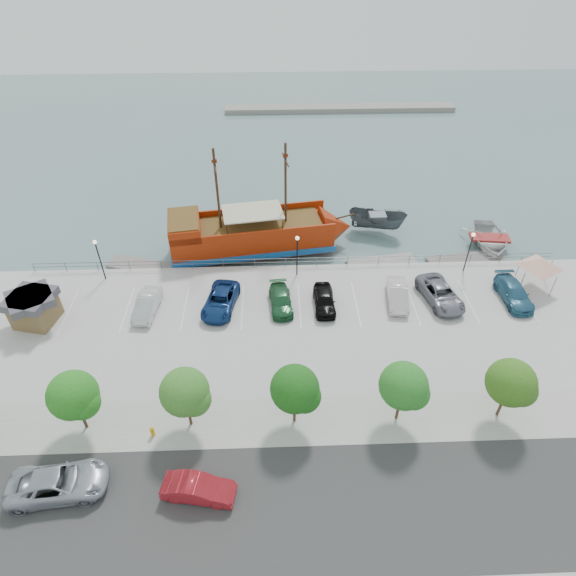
{
  "coord_description": "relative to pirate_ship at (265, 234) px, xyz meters",
  "views": [
    {
      "loc": [
        -2.14,
        -29.81,
        27.65
      ],
      "look_at": [
        -1.0,
        2.0,
        2.0
      ],
      "focal_mm": 30.0,
      "sensor_mm": 36.0,
      "label": 1
    }
  ],
  "objects": [
    {
      "name": "speedboat",
      "position": [
        23.57,
        -0.13,
        -1.29
      ],
      "size": [
        5.83,
        7.56,
        1.45
      ],
      "primitive_type": "imported",
      "rotation": [
        0.0,
        0.0,
        -0.13
      ],
      "color": "silver",
      "rests_on": "ground"
    },
    {
      "name": "shed",
      "position": [
        -19.09,
        -11.33,
        0.45
      ],
      "size": [
        4.01,
        4.01,
        2.75
      ],
      "rotation": [
        0.0,
        0.0,
        -0.23
      ],
      "color": "brown",
      "rests_on": "land_slab"
    },
    {
      "name": "lamp_post_right",
      "position": [
        19.0,
        -5.65,
        1.93
      ],
      "size": [
        0.36,
        0.36,
        4.28
      ],
      "color": "black",
      "rests_on": "land_slab"
    },
    {
      "name": "parked_car_h",
      "position": [
        21.93,
        -10.04,
        -0.27
      ],
      "size": [
        2.25,
        5.19,
        1.49
      ],
      "primitive_type": "imported",
      "rotation": [
        0.0,
        0.0,
        0.03
      ],
      "color": "#295E7B",
      "rests_on": "land_slab"
    },
    {
      "name": "sidewalk",
      "position": [
        3.0,
        -22.15,
        -1.0
      ],
      "size": [
        100.0,
        4.0,
        0.05
      ],
      "primitive_type": "cube",
      "color": "#9B9A94",
      "rests_on": "land_slab"
    },
    {
      "name": "tree_c",
      "position": [
        -4.86,
        -22.22,
        2.29
      ],
      "size": [
        3.3,
        3.2,
        5.0
      ],
      "color": "#473321",
      "rests_on": "sidewalk"
    },
    {
      "name": "patrol_boat",
      "position": [
        12.21,
        3.19,
        -0.8
      ],
      "size": [
        6.67,
        4.09,
        2.42
      ],
      "primitive_type": "imported",
      "rotation": [
        0.0,
        0.0,
        1.27
      ],
      "color": "#41474C",
      "rests_on": "ground"
    },
    {
      "name": "parked_car_c",
      "position": [
        -3.84,
        -10.13,
        -0.26
      ],
      "size": [
        3.41,
        5.74,
        1.5
      ],
      "primitive_type": "imported",
      "rotation": [
        0.0,
        0.0,
        -0.18
      ],
      "color": "navy",
      "rests_on": "land_slab"
    },
    {
      "name": "fire_hydrant",
      "position": [
        -7.41,
        -22.95,
        -0.56
      ],
      "size": [
        0.29,
        0.29,
        0.82
      ],
      "rotation": [
        0.0,
        0.0,
        0.16
      ],
      "color": "#BF9505",
      "rests_on": "sidewalk"
    },
    {
      "name": "street_sedan",
      "position": [
        -3.89,
        -27.2,
        -0.3
      ],
      "size": [
        4.53,
        2.22,
        1.43
      ],
      "primitive_type": "imported",
      "rotation": [
        0.0,
        0.0,
        1.4
      ],
      "color": "#A31A23",
      "rests_on": "street"
    },
    {
      "name": "lamp_post_left",
      "position": [
        -15.0,
        -5.65,
        1.93
      ],
      "size": [
        0.36,
        0.36,
        4.28
      ],
      "color": "black",
      "rests_on": "land_slab"
    },
    {
      "name": "dock_east",
      "position": [
        20.31,
        -2.95,
        -1.79
      ],
      "size": [
        8.05,
        3.35,
        0.45
      ],
      "primitive_type": "cube",
      "rotation": [
        0.0,
        0.0,
        0.15
      ],
      "color": "slate",
      "rests_on": "ground"
    },
    {
      "name": "tree_e",
      "position": [
        9.14,
        -22.22,
        2.29
      ],
      "size": [
        3.3,
        3.2,
        5.0
      ],
      "color": "#473321",
      "rests_on": "sidewalk"
    },
    {
      "name": "seawall_railing",
      "position": [
        3.0,
        -4.35,
        -0.49
      ],
      "size": [
        50.0,
        0.06,
        1.0
      ],
      "color": "#5A5C5F",
      "rests_on": "land_slab"
    },
    {
      "name": "street_van",
      "position": [
        -12.23,
        -26.61,
        -0.21
      ],
      "size": [
        6.03,
        3.27,
        1.6
      ],
      "primitive_type": "imported",
      "rotation": [
        0.0,
        0.0,
        1.68
      ],
      "color": "#959AA5",
      "rests_on": "street"
    },
    {
      "name": "tree_d",
      "position": [
        2.14,
        -22.22,
        2.29
      ],
      "size": [
        3.3,
        3.2,
        5.0
      ],
      "color": "#473321",
      "rests_on": "sidewalk"
    },
    {
      "name": "tree_b",
      "position": [
        -11.86,
        -22.22,
        2.29
      ],
      "size": [
        3.3,
        3.2,
        5.0
      ],
      "color": "#473321",
      "rests_on": "sidewalk"
    },
    {
      "name": "parked_car_e",
      "position": [
        5.14,
        -10.35,
        -0.26
      ],
      "size": [
        1.78,
        4.4,
        1.5
      ],
      "primitive_type": "imported",
      "rotation": [
        0.0,
        0.0,
        0.0
      ],
      "color": "black",
      "rests_on": "land_slab"
    },
    {
      "name": "far_shore",
      "position": [
        13.0,
        42.85,
        -1.61
      ],
      "size": [
        40.0,
        3.0,
        0.8
      ],
      "primitive_type": "cube",
      "color": "gray",
      "rests_on": "ground"
    },
    {
      "name": "parked_car_b",
      "position": [
        -10.09,
        -10.43,
        -0.26
      ],
      "size": [
        2.01,
        4.67,
        1.49
      ],
      "primitive_type": "imported",
      "rotation": [
        0.0,
        0.0,
        -0.1
      ],
      "color": "silver",
      "rests_on": "land_slab"
    },
    {
      "name": "dock_mid",
      "position": [
        11.71,
        -2.95,
        -1.81
      ],
      "size": [
        7.25,
        3.03,
        0.4
      ],
      "primitive_type": "cube",
      "rotation": [
        0.0,
        0.0,
        0.15
      ],
      "color": "gray",
      "rests_on": "ground"
    },
    {
      "name": "lamp_post_mid",
      "position": [
        3.0,
        -5.65,
        1.93
      ],
      "size": [
        0.36,
        0.36,
        4.28
      ],
      "color": "black",
      "rests_on": "land_slab"
    },
    {
      "name": "parked_car_g",
      "position": [
        15.41,
        -9.95,
        -0.24
      ],
      "size": [
        3.65,
        5.98,
        1.55
      ],
      "primitive_type": "imported",
      "rotation": [
        0.0,
        0.0,
        0.21
      ],
      "color": "slate",
      "rests_on": "land_slab"
    },
    {
      "name": "street",
      "position": [
        3.0,
        -28.15,
        -1.0
      ],
      "size": [
        100.0,
        8.0,
        0.04
      ],
      "primitive_type": "cube",
      "color": "#373737",
      "rests_on": "land_slab"
    },
    {
      "name": "pirate_ship",
      "position": [
        0.0,
        0.0,
        0.0
      ],
      "size": [
        19.29,
        7.88,
        12.01
      ],
      "rotation": [
        0.0,
        0.0,
        0.15
      ],
      "color": "#932205",
      "rests_on": "ground"
    },
    {
      "name": "dock_west",
      "position": [
        -11.89,
        -2.95,
        -1.79
      ],
      "size": [
        7.99,
        4.46,
        0.44
      ],
      "primitive_type": "cube",
      "rotation": [
        0.0,
        0.0,
        -0.31
      ],
      "color": "slate",
      "rests_on": "ground"
    },
    {
      "name": "parked_car_d",
      "position": [
        1.36,
        -10.18,
        -0.35
      ],
      "size": [
        2.25,
        4.7,
        1.32
      ],
      "primitive_type": "imported",
      "rotation": [
        0.0,
        0.0,
        0.09
      ],
      "color": "#1E552E",
      "rests_on": "land_slab"
    },
    {
      "name": "ground",
      "position": [
        3.0,
        -12.15,
        -2.01
      ],
      "size": [
        160.0,
        160.0,
        0.0
      ],
      "primitive_type": "plane",
      "color": "slate"
    },
    {
      "name": "parked_car_f",
      "position": [
        11.64,
        -9.86,
        -0.25
      ],
      "size": [
        2.15,
        4.78,
        1.52
      ],
      "primitive_type": "imported",
      "rotation": [
        0.0,
        0.0,
        -0.12
      ],
      "color": "silver",
      "rests_on": "land_slab"
    },
    {
      "name": "canopy_tent",
      "position": [
        24.6,
        -8.1,
        2.0
      ],
      "size": [
        5.21,
        5.21,
        3.46
      ],
      "rotation": [
        0.0,
        0.0,
        -0.3
      ],
      "color": "slate",
      "rests_on": "land_slab"
    },
    {
      "name": "tree_f",
      "position": [
        16.14,
        -22.22,
        2.29
      ],
      "size": [
        3.3,
        3.2,
        5.0
      ],
      "color": "#473321",
      "rests_on": "sidewalk"
    }
  ]
}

